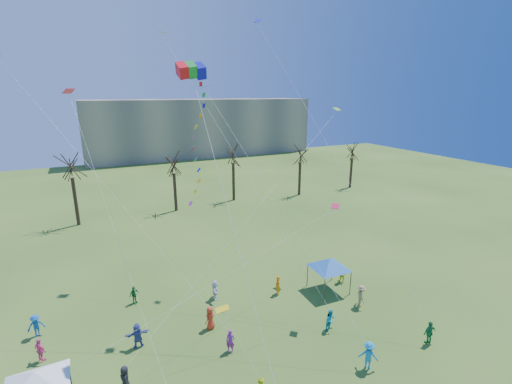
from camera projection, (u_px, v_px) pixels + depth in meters
name	position (u px, v px, depth m)	size (l,w,h in m)	color
distant_building	(201.00, 127.00, 97.58)	(60.00, 14.00, 15.00)	gray
bare_tree_row	(160.00, 168.00, 50.08)	(70.40, 7.05, 9.88)	black
big_box_kite	(202.00, 146.00, 20.40)	(1.89, 5.29, 17.77)	red
canopy_tent_white	(35.00, 380.00, 17.98)	(4.31, 4.31, 3.23)	#3F3F44
canopy_tent_blue	(329.00, 263.00, 30.58)	(4.07, 4.07, 3.05)	#3F3F44
festival_crowd	(218.00, 333.00, 24.34)	(25.63, 14.90, 1.85)	red
small_kites_aloft	(194.00, 134.00, 25.65)	(27.55, 20.41, 31.40)	orange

